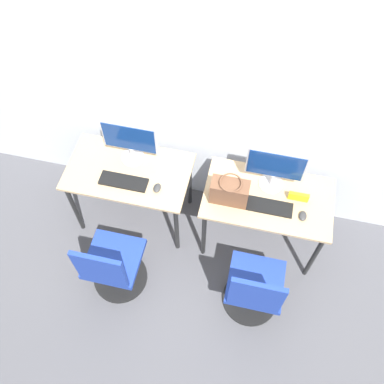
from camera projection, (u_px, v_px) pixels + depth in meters
ground_plane at (189, 254)px, 3.99m from camera, size 20.00×20.00×0.00m
wall_back at (210, 88)px, 3.19m from camera, size 12.00×0.05×2.80m
desk_left at (129, 177)px, 3.67m from camera, size 1.04×0.61×0.74m
monitor_left at (130, 141)px, 3.48m from camera, size 0.46×0.20×0.41m
keyboard_left at (124, 181)px, 3.52m from camera, size 0.40×0.13×0.02m
mouse_left at (157, 188)px, 3.48m from camera, size 0.06×0.09×0.03m
office_chair_left at (113, 267)px, 3.53m from camera, size 0.48×0.48×0.89m
desk_right at (267, 203)px, 3.53m from camera, size 1.04×0.61×0.74m
monitor_right at (275, 168)px, 3.33m from camera, size 0.46×0.20×0.41m
keyboard_right at (267, 206)px, 3.39m from camera, size 0.40×0.13×0.02m
mouse_right at (303, 216)px, 3.34m from camera, size 0.06×0.09×0.03m
office_chair_right at (254, 291)px, 3.42m from camera, size 0.48×0.48×0.89m
handbag at (229, 191)px, 3.34m from camera, size 0.30×0.18×0.25m
placard_right at (298, 197)px, 3.40m from camera, size 0.16×0.03×0.08m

